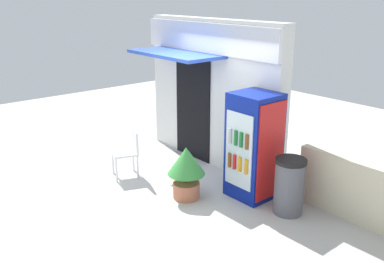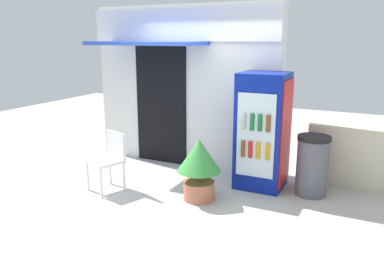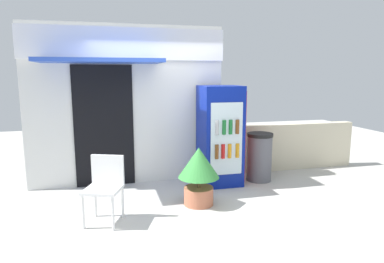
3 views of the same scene
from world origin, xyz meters
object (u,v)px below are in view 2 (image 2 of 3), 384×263
(plastic_chair, at_px, (110,156))
(potted_plant_near_shop, at_px, (199,164))
(trash_bin, at_px, (312,165))
(drink_cooler, at_px, (263,131))

(plastic_chair, relative_size, potted_plant_near_shop, 1.00)
(trash_bin, bearing_deg, potted_plant_near_shop, -147.93)
(potted_plant_near_shop, height_order, trash_bin, trash_bin)
(drink_cooler, bearing_deg, potted_plant_near_shop, -125.64)
(potted_plant_near_shop, relative_size, trash_bin, 0.99)
(potted_plant_near_shop, bearing_deg, trash_bin, 32.07)
(drink_cooler, xyz_separation_m, plastic_chair, (-1.99, -1.13, -0.35))
(plastic_chair, bearing_deg, drink_cooler, 29.71)
(drink_cooler, height_order, plastic_chair, drink_cooler)
(plastic_chair, height_order, trash_bin, trash_bin)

